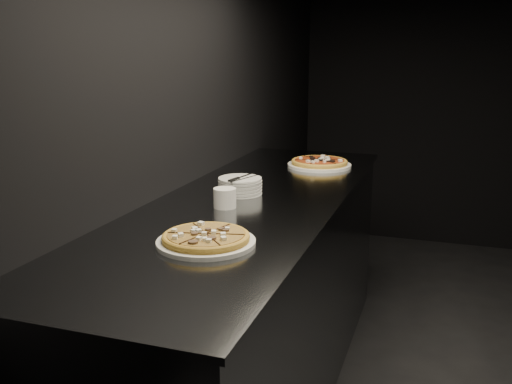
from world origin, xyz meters
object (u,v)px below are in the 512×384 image
(plate_stack, at_px, (240,186))
(ramekin, at_px, (225,197))
(pizza_mushroom, at_px, (206,239))
(pizza_tomato, at_px, (319,163))
(counter, at_px, (251,300))
(cutlery, at_px, (240,178))

(plate_stack, xyz_separation_m, ramekin, (0.02, -0.23, 0.01))
(pizza_mushroom, bearing_deg, pizza_tomato, 87.21)
(pizza_mushroom, height_order, plate_stack, plate_stack)
(counter, relative_size, pizza_mushroom, 7.21)
(plate_stack, relative_size, ramekin, 2.11)
(pizza_mushroom, bearing_deg, counter, 95.40)
(cutlery, bearing_deg, plate_stack, 130.42)
(ramekin, bearing_deg, plate_stack, 95.43)
(counter, relative_size, ramekin, 27.56)
(counter, distance_m, pizza_mushroom, 0.77)
(cutlery, bearing_deg, counter, -23.50)
(pizza_tomato, bearing_deg, plate_stack, -105.88)
(counter, relative_size, pizza_tomato, 6.29)
(pizza_mushroom, xyz_separation_m, cutlery, (-0.12, 0.65, 0.05))
(plate_stack, bearing_deg, cutlery, -62.38)
(pizza_tomato, height_order, cutlery, cutlery)
(pizza_tomato, distance_m, cutlery, 0.73)
(pizza_mushroom, distance_m, cutlery, 0.66)
(pizza_mushroom, xyz_separation_m, plate_stack, (-0.13, 0.66, 0.02))
(counter, bearing_deg, ramekin, -106.92)
(plate_stack, distance_m, ramekin, 0.23)
(counter, xyz_separation_m, ramekin, (-0.05, -0.17, 0.50))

